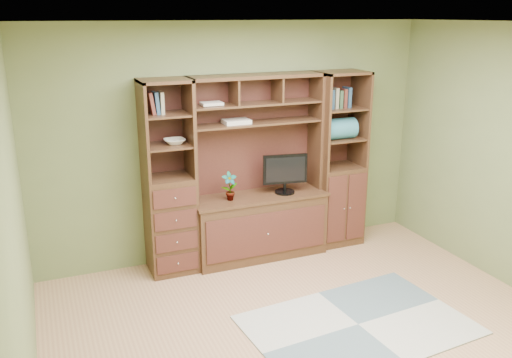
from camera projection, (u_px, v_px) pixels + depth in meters
name	position (u px, v px, depth m)	size (l,w,h in m)	color
room	(325.00, 195.00, 4.27)	(4.60, 4.10, 2.64)	tan
center_hutch	(259.00, 170.00, 5.94)	(1.54, 0.53, 2.05)	#442917
left_tower	(169.00, 179.00, 5.61)	(0.50, 0.45, 2.05)	#442917
right_tower	(338.00, 160.00, 6.35)	(0.55, 0.45, 2.05)	#442917
rug	(358.00, 325.00, 4.83)	(1.93, 1.29, 0.01)	gray
monitor	(285.00, 167.00, 6.01)	(0.50, 0.22, 0.61)	black
orchid	(230.00, 186.00, 5.82)	(0.17, 0.11, 0.31)	#965632
magazines	(236.00, 121.00, 5.78)	(0.28, 0.21, 0.04)	beige
bowl	(174.00, 141.00, 5.52)	(0.22, 0.22, 0.05)	silver
blanket_teal	(338.00, 129.00, 6.17)	(0.41, 0.24, 0.24)	teal
blanket_red	(347.00, 128.00, 6.37)	(0.32, 0.18, 0.18)	brown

